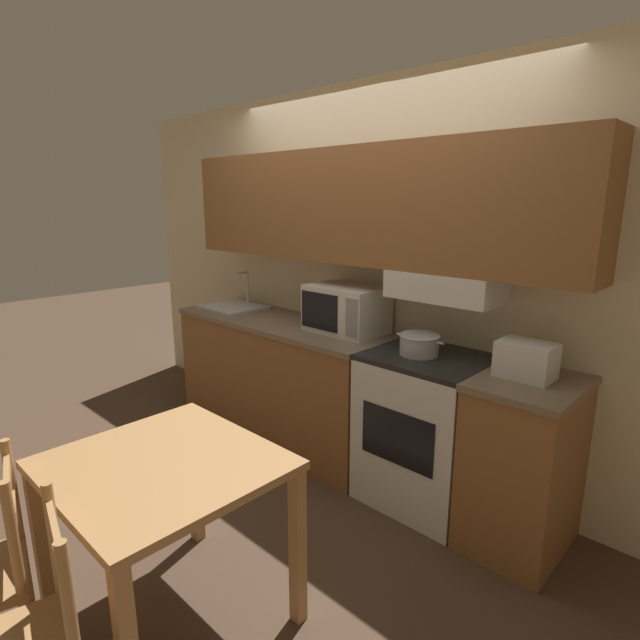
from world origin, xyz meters
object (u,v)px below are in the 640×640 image
at_px(stove_range, 425,429).
at_px(sink_basin, 233,306).
at_px(toaster, 526,360).
at_px(microwave, 346,309).
at_px(dining_table, 165,487).
at_px(cooking_pot, 419,344).

height_order(stove_range, sink_basin, sink_basin).
xyz_separation_m(stove_range, sink_basin, (-1.85, -0.00, 0.48)).
bearing_deg(toaster, sink_basin, -179.53).
bearing_deg(microwave, stove_range, -6.71).
xyz_separation_m(stove_range, toaster, (0.54, 0.02, 0.55)).
relative_size(microwave, dining_table, 0.60).
relative_size(stove_range, cooking_pot, 2.92).
height_order(cooking_pot, sink_basin, sink_basin).
bearing_deg(sink_basin, microwave, 4.12).
bearing_deg(microwave, sink_basin, -175.88).
distance_m(microwave, dining_table, 1.72).
bearing_deg(dining_table, toaster, 61.97).
distance_m(microwave, sink_basin, 1.16).
xyz_separation_m(microwave, toaster, (1.24, -0.06, -0.06)).
bearing_deg(microwave, dining_table, -75.59).
xyz_separation_m(toaster, dining_table, (-0.83, -1.55, -0.37)).
distance_m(toaster, dining_table, 1.79).
relative_size(cooking_pot, toaster, 1.13).
bearing_deg(sink_basin, stove_range, 0.01).
bearing_deg(cooking_pot, stove_range, 23.36).
xyz_separation_m(cooking_pot, dining_table, (-0.23, -1.51, -0.34)).
bearing_deg(dining_table, stove_range, 79.39).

